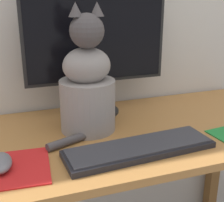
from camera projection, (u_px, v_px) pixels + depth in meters
desk at (112, 159)px, 1.10m from camera, size 1.38×0.59×0.71m
monitor at (96, 42)px, 1.15m from camera, size 0.54×0.17×0.48m
keyboard at (140, 148)px, 0.93m from camera, size 0.46×0.16×0.02m
mousepad_left at (7, 169)px, 0.84m from camera, size 0.24×0.22×0.00m
computer_mouse_left at (1, 163)px, 0.83m from camera, size 0.06×0.10×0.04m
cat at (87, 86)px, 1.03m from camera, size 0.26×0.23×0.43m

